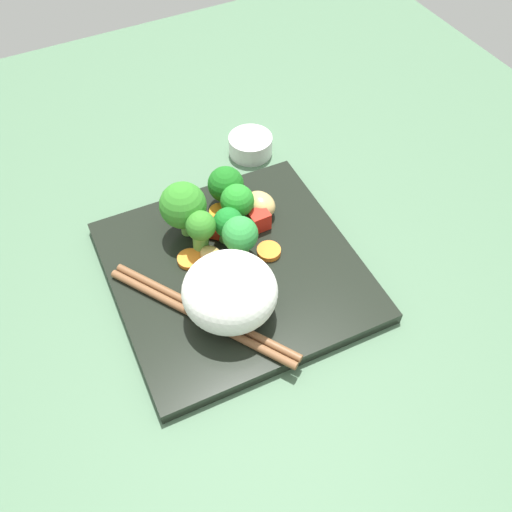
{
  "coord_description": "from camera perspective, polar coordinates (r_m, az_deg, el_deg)",
  "views": [
    {
      "loc": [
        -15.08,
        -34.43,
        49.18
      ],
      "look_at": [
        1.93,
        -1.19,
        3.45
      ],
      "focal_mm": 39.86,
      "sensor_mm": 36.0,
      "label": 1
    }
  ],
  "objects": [
    {
      "name": "broccoli_floret_4",
      "position": [
        0.6,
        -5.56,
        2.75
      ],
      "size": [
        3.22,
        3.22,
        5.6
      ],
      "color": "#62A643",
      "rests_on": "square_plate"
    },
    {
      "name": "carrot_slice_1",
      "position": [
        0.66,
        -3.62,
        4.37
      ],
      "size": [
        3.0,
        3.0,
        0.76
      ],
      "primitive_type": "cylinder",
      "rotation": [
        0.0,
        0.0,
        3.37
      ],
      "color": "orange",
      "rests_on": "square_plate"
    },
    {
      "name": "chopstick_pair",
      "position": [
        0.57,
        -5.43,
        -5.79
      ],
      "size": [
        13.19,
        19.21,
        0.82
      ],
      "rotation": [
        0.0,
        0.0,
        5.28
      ],
      "color": "brown",
      "rests_on": "square_plate"
    },
    {
      "name": "broccoli_floret_5",
      "position": [
        0.59,
        -1.6,
        2.11
      ],
      "size": [
        3.86,
        3.86,
        5.28
      ],
      "color": "#64AA4D",
      "rests_on": "square_plate"
    },
    {
      "name": "chicken_piece_1",
      "position": [
        0.61,
        -4.51,
        0.04
      ],
      "size": [
        2.89,
        3.28,
        1.74
      ],
      "primitive_type": "ellipsoid",
      "rotation": [
        0.0,
        0.0,
        1.89
      ],
      "color": "tan",
      "rests_on": "square_plate"
    },
    {
      "name": "carrot_slice_2",
      "position": [
        0.61,
        -6.66,
        -0.32
      ],
      "size": [
        3.23,
        3.23,
        0.54
      ],
      "primitive_type": "cylinder",
      "rotation": [
        0.0,
        0.0,
        3.37
      ],
      "color": "orange",
      "rests_on": "square_plate"
    },
    {
      "name": "chicken_piece_3",
      "position": [
        0.66,
        -6.54,
        4.82
      ],
      "size": [
        3.78,
        3.76,
        1.97
      ],
      "primitive_type": "ellipsoid",
      "rotation": [
        0.0,
        0.0,
        3.9
      ],
      "color": "tan",
      "rests_on": "square_plate"
    },
    {
      "name": "chicken_piece_2",
      "position": [
        0.65,
        0.38,
        5.18
      ],
      "size": [
        4.31,
        4.7,
        2.76
      ],
      "primitive_type": "ellipsoid",
      "rotation": [
        0.0,
        0.0,
        5.04
      ],
      "color": "tan",
      "rests_on": "square_plate"
    },
    {
      "name": "broccoli_floret_0",
      "position": [
        0.61,
        -2.83,
        3.29
      ],
      "size": [
        3.3,
        3.3,
        4.67
      ],
      "color": "#74AE4F",
      "rests_on": "square_plate"
    },
    {
      "name": "sauce_cup",
      "position": [
        0.75,
        -0.56,
        11.06
      ],
      "size": [
        5.63,
        5.63,
        2.51
      ],
      "primitive_type": "cylinder",
      "color": "silver",
      "rests_on": "ground_plane"
    },
    {
      "name": "chicken_piece_0",
      "position": [
        0.59,
        -2.54,
        -1.03
      ],
      "size": [
        3.55,
        3.18,
        2.06
      ],
      "primitive_type": "ellipsoid",
      "rotation": [
        0.0,
        0.0,
        5.89
      ],
      "color": "tan",
      "rests_on": "square_plate"
    },
    {
      "name": "pepper_chunk_2",
      "position": [
        0.59,
        -4.54,
        -1.58
      ],
      "size": [
        3.01,
        3.0,
        1.72
      ],
      "primitive_type": "cube",
      "rotation": [
        0.0,
        0.0,
        2.52
      ],
      "color": "red",
      "rests_on": "square_plate"
    },
    {
      "name": "ground_plane",
      "position": [
        0.63,
        -2.07,
        -2.44
      ],
      "size": [
        110.0,
        110.0,
        2.0
      ],
      "primitive_type": "cube",
      "color": "#46684B"
    },
    {
      "name": "pepper_chunk_1",
      "position": [
        0.64,
        -4.56,
        2.78
      ],
      "size": [
        3.27,
        3.27,
        1.25
      ],
      "primitive_type": "cube",
      "rotation": [
        0.0,
        0.0,
        0.81
      ],
      "color": "red",
      "rests_on": "square_plate"
    },
    {
      "name": "broccoli_floret_3",
      "position": [
        0.65,
        -3.04,
        7.11
      ],
      "size": [
        4.14,
        4.14,
        5.14
      ],
      "color": "#6CB242",
      "rests_on": "square_plate"
    },
    {
      "name": "rice_mound",
      "position": [
        0.55,
        -2.65,
        -3.61
      ],
      "size": [
        12.31,
        12.18,
        6.89
      ],
      "primitive_type": "ellipsoid",
      "rotation": [
        0.0,
        0.0,
        5.83
      ],
      "color": "white",
      "rests_on": "square_plate"
    },
    {
      "name": "carrot_slice_0",
      "position": [
        0.62,
        1.35,
        0.41
      ],
      "size": [
        3.66,
        3.66,
        0.63
      ],
      "primitive_type": "cylinder",
      "rotation": [
        0.0,
        0.0,
        0.65
      ],
      "color": "orange",
      "rests_on": "square_plate"
    },
    {
      "name": "pepper_chunk_0",
      "position": [
        0.64,
        0.31,
        3.64
      ],
      "size": [
        2.22,
        1.93,
        2.23
      ],
      "primitive_type": "cube",
      "rotation": [
        0.0,
        0.0,
        3.16
      ],
      "color": "red",
      "rests_on": "square_plate"
    },
    {
      "name": "square_plate",
      "position": [
        0.61,
        -2.11,
        -1.48
      ],
      "size": [
        26.44,
        26.44,
        1.45
      ],
      "primitive_type": "cube",
      "rotation": [
        0.0,
        0.0,
        -0.04
      ],
      "color": "black",
      "rests_on": "ground_plane"
    },
    {
      "name": "broccoli_floret_1",
      "position": [
        0.63,
        -1.9,
        5.47
      ],
      "size": [
        3.78,
        3.78,
        5.13
      ],
      "color": "#75A354",
      "rests_on": "square_plate"
    },
    {
      "name": "broccoli_floret_2",
      "position": [
        0.61,
        -7.33,
        5.0
      ],
      "size": [
        5.1,
        5.1,
        6.84
      ],
      "color": "#65AB42",
      "rests_on": "square_plate"
    }
  ]
}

